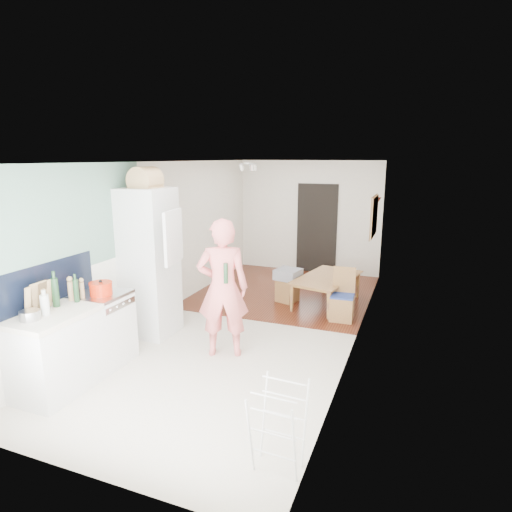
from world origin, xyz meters
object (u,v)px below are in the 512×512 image
Objects in this scene: person at (223,276)px; stool at (287,291)px; dining_table at (328,293)px; dining_chair at (342,295)px; drying_rack at (278,428)px.

person is 2.48m from stool.
dining_table reaches higher than stool.
drying_rack is at bearing -91.96° from dining_chair.
dining_chair reaches higher than dining_table.
dining_chair is at bearing 94.15° from drying_rack.
dining_table is at bearing 7.79° from stool.
dining_chair is 1.23m from stool.
person is at bearing -128.97° from dining_chair.
dining_chair is (0.36, -0.65, 0.20)m from dining_table.
drying_rack is at bearing 104.86° from person.
stool is 0.56× the size of drying_rack.
dining_chair is 1.99× the size of stool.
person is at bearing 129.49° from drying_rack.
stool is (-0.72, -0.10, -0.01)m from dining_table.
drying_rack is (1.35, -1.80, -0.70)m from person.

